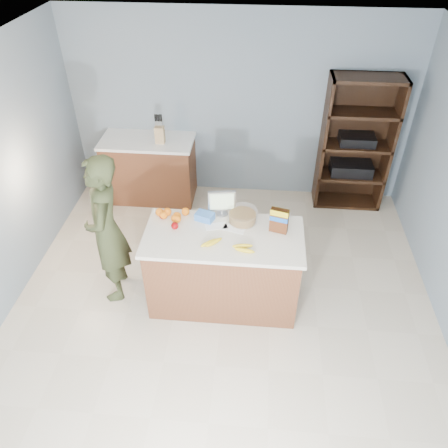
# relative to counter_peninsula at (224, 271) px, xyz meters

# --- Properties ---
(floor) EXTENTS (4.50, 5.00, 0.02)m
(floor) POSITION_rel_counter_peninsula_xyz_m (0.00, -0.30, -0.42)
(floor) COLOR beige
(floor) RESTS_ON ground
(walls) EXTENTS (4.52, 5.02, 2.51)m
(walls) POSITION_rel_counter_peninsula_xyz_m (0.00, -0.30, 1.24)
(walls) COLOR gray
(walls) RESTS_ON ground
(counter_peninsula) EXTENTS (1.56, 0.76, 0.90)m
(counter_peninsula) POSITION_rel_counter_peninsula_xyz_m (0.00, 0.00, 0.00)
(counter_peninsula) COLOR brown
(counter_peninsula) RESTS_ON ground
(back_cabinet) EXTENTS (1.24, 0.62, 0.90)m
(back_cabinet) POSITION_rel_counter_peninsula_xyz_m (-1.20, 1.90, 0.04)
(back_cabinet) COLOR brown
(back_cabinet) RESTS_ON ground
(shelving_unit) EXTENTS (0.90, 0.40, 1.80)m
(shelving_unit) POSITION_rel_counter_peninsula_xyz_m (1.55, 2.05, 0.45)
(shelving_unit) COLOR black
(shelving_unit) RESTS_ON ground
(person) EXTENTS (0.52, 0.68, 1.67)m
(person) POSITION_rel_counter_peninsula_xyz_m (-1.19, 0.04, 0.42)
(person) COLOR #343B20
(person) RESTS_ON ground
(knife_block) EXTENTS (0.12, 0.10, 0.31)m
(knife_block) POSITION_rel_counter_peninsula_xyz_m (-1.00, 1.84, 0.60)
(knife_block) COLOR tan
(knife_block) RESTS_ON back_cabinet
(envelopes) EXTENTS (0.42, 0.19, 0.00)m
(envelopes) POSITION_rel_counter_peninsula_xyz_m (0.00, 0.12, 0.49)
(envelopes) COLOR white
(envelopes) RESTS_ON counter_peninsula
(bananas) EXTENTS (0.53, 0.21, 0.04)m
(bananas) POSITION_rel_counter_peninsula_xyz_m (0.05, -0.17, 0.51)
(bananas) COLOR yellow
(bananas) RESTS_ON counter_peninsula
(apples) EXTENTS (0.22, 0.23, 0.08)m
(apples) POSITION_rel_counter_peninsula_xyz_m (-0.56, 0.13, 0.52)
(apples) COLOR #840507
(apples) RESTS_ON counter_peninsula
(oranges) EXTENTS (0.35, 0.21, 0.08)m
(oranges) POSITION_rel_counter_peninsula_xyz_m (-0.54, 0.23, 0.53)
(oranges) COLOR orange
(oranges) RESTS_ON counter_peninsula
(blue_carton) EXTENTS (0.21, 0.17, 0.08)m
(blue_carton) POSITION_rel_counter_peninsula_xyz_m (-0.21, 0.23, 0.52)
(blue_carton) COLOR blue
(blue_carton) RESTS_ON counter_peninsula
(salad_bowl) EXTENTS (0.30, 0.30, 0.13)m
(salad_bowl) POSITION_rel_counter_peninsula_xyz_m (0.17, 0.24, 0.54)
(salad_bowl) COLOR #267219
(salad_bowl) RESTS_ON counter_peninsula
(tv) EXTENTS (0.28, 0.12, 0.28)m
(tv) POSITION_rel_counter_peninsula_xyz_m (-0.05, 0.33, 0.64)
(tv) COLOR silver
(tv) RESTS_ON counter_peninsula
(cereal_box) EXTENTS (0.19, 0.11, 0.26)m
(cereal_box) POSITION_rel_counter_peninsula_xyz_m (0.53, 0.11, 0.64)
(cereal_box) COLOR #592B14
(cereal_box) RESTS_ON counter_peninsula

